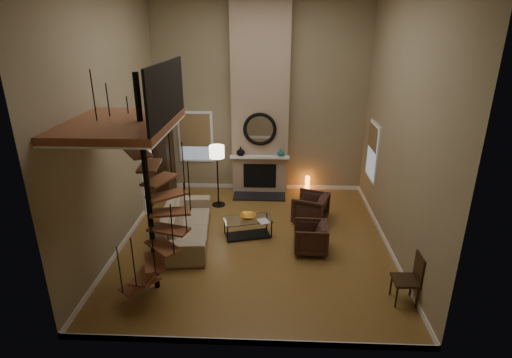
{
  "coord_description": "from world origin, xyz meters",
  "views": [
    {
      "loc": [
        0.38,
        -8.23,
        4.75
      ],
      "look_at": [
        0.0,
        0.4,
        1.4
      ],
      "focal_mm": 28.48,
      "sensor_mm": 36.0,
      "label": 1
    }
  ],
  "objects_px": {
    "floor_lamp": "(217,157)",
    "side_chair": "(411,277)",
    "sofa": "(186,223)",
    "coffee_table": "(248,225)",
    "hutch": "(164,162)",
    "accent_lamp": "(307,184)",
    "armchair_far": "(314,238)",
    "armchair_near": "(313,209)"
  },
  "relations": [
    {
      "from": "coffee_table",
      "to": "floor_lamp",
      "type": "relative_size",
      "value": 0.71
    },
    {
      "from": "armchair_far",
      "to": "coffee_table",
      "type": "height_order",
      "value": "armchair_far"
    },
    {
      "from": "coffee_table",
      "to": "armchair_far",
      "type": "bearing_deg",
      "value": -23.47
    },
    {
      "from": "armchair_near",
      "to": "coffee_table",
      "type": "height_order",
      "value": "armchair_near"
    },
    {
      "from": "floor_lamp",
      "to": "side_chair",
      "type": "relative_size",
      "value": 1.78
    },
    {
      "from": "hutch",
      "to": "side_chair",
      "type": "relative_size",
      "value": 2.05
    },
    {
      "from": "armchair_near",
      "to": "floor_lamp",
      "type": "bearing_deg",
      "value": -89.46
    },
    {
      "from": "floor_lamp",
      "to": "side_chair",
      "type": "xyz_separation_m",
      "value": [
        3.98,
        -3.99,
        -0.89
      ]
    },
    {
      "from": "armchair_far",
      "to": "side_chair",
      "type": "bearing_deg",
      "value": 45.92
    },
    {
      "from": "floor_lamp",
      "to": "side_chair",
      "type": "bearing_deg",
      "value": -45.12
    },
    {
      "from": "armchair_near",
      "to": "armchair_far",
      "type": "relative_size",
      "value": 1.13
    },
    {
      "from": "sofa",
      "to": "hutch",
      "type": "bearing_deg",
      "value": 16.89
    },
    {
      "from": "armchair_far",
      "to": "sofa",
      "type": "bearing_deg",
      "value": -97.19
    },
    {
      "from": "armchair_near",
      "to": "hutch",
      "type": "bearing_deg",
      "value": -92.45
    },
    {
      "from": "floor_lamp",
      "to": "accent_lamp",
      "type": "xyz_separation_m",
      "value": [
        2.53,
        1.08,
        -1.16
      ]
    },
    {
      "from": "armchair_far",
      "to": "accent_lamp",
      "type": "relative_size",
      "value": 1.56
    },
    {
      "from": "sofa",
      "to": "coffee_table",
      "type": "distance_m",
      "value": 1.45
    },
    {
      "from": "hutch",
      "to": "armchair_far",
      "type": "bearing_deg",
      "value": -38.02
    },
    {
      "from": "accent_lamp",
      "to": "side_chair",
      "type": "xyz_separation_m",
      "value": [
        1.45,
        -5.07,
        0.28
      ]
    },
    {
      "from": "hutch",
      "to": "sofa",
      "type": "bearing_deg",
      "value": -66.9
    },
    {
      "from": "coffee_table",
      "to": "hutch",
      "type": "bearing_deg",
      "value": 135.56
    },
    {
      "from": "coffee_table",
      "to": "side_chair",
      "type": "relative_size",
      "value": 1.27
    },
    {
      "from": "hutch",
      "to": "armchair_near",
      "type": "bearing_deg",
      "value": -22.05
    },
    {
      "from": "sofa",
      "to": "coffee_table",
      "type": "xyz_separation_m",
      "value": [
        1.43,
        0.17,
        -0.11
      ]
    },
    {
      "from": "armchair_far",
      "to": "side_chair",
      "type": "xyz_separation_m",
      "value": [
        1.57,
        -1.64,
        0.17
      ]
    },
    {
      "from": "floor_lamp",
      "to": "accent_lamp",
      "type": "bearing_deg",
      "value": 23.09
    },
    {
      "from": "sofa",
      "to": "coffee_table",
      "type": "relative_size",
      "value": 2.13
    },
    {
      "from": "sofa",
      "to": "armchair_near",
      "type": "xyz_separation_m",
      "value": [
        3.04,
        1.01,
        -0.04
      ]
    },
    {
      "from": "floor_lamp",
      "to": "sofa",
      "type": "bearing_deg",
      "value": -105.2
    },
    {
      "from": "floor_lamp",
      "to": "armchair_far",
      "type": "bearing_deg",
      "value": -44.44
    },
    {
      "from": "sofa",
      "to": "floor_lamp",
      "type": "xyz_separation_m",
      "value": [
        0.51,
        1.88,
        1.02
      ]
    },
    {
      "from": "sofa",
      "to": "floor_lamp",
      "type": "distance_m",
      "value": 2.2
    },
    {
      "from": "hutch",
      "to": "floor_lamp",
      "type": "distance_m",
      "value": 1.92
    },
    {
      "from": "sofa",
      "to": "floor_lamp",
      "type": "relative_size",
      "value": 1.52
    },
    {
      "from": "hutch",
      "to": "armchair_far",
      "type": "xyz_separation_m",
      "value": [
        4.07,
        -3.18,
        -0.6
      ]
    },
    {
      "from": "hutch",
      "to": "coffee_table",
      "type": "height_order",
      "value": "hutch"
    },
    {
      "from": "hutch",
      "to": "accent_lamp",
      "type": "bearing_deg",
      "value": 3.43
    },
    {
      "from": "armchair_far",
      "to": "hutch",
      "type": "bearing_deg",
      "value": -125.96
    },
    {
      "from": "side_chair",
      "to": "hutch",
      "type": "bearing_deg",
      "value": 139.5
    },
    {
      "from": "coffee_table",
      "to": "accent_lamp",
      "type": "bearing_deg",
      "value": 60.13
    },
    {
      "from": "hutch",
      "to": "floor_lamp",
      "type": "relative_size",
      "value": 1.15
    },
    {
      "from": "sofa",
      "to": "side_chair",
      "type": "height_order",
      "value": "side_chair"
    }
  ]
}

